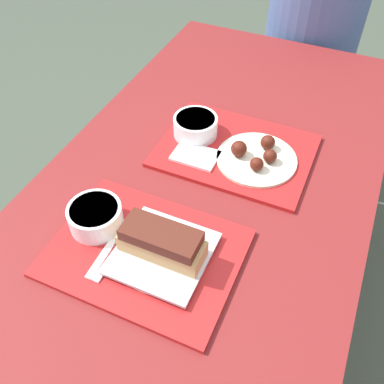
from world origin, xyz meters
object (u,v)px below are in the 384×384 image
(brisket_sandwich_plate, at_px, (162,247))
(tray_near, at_px, (145,253))
(tray_far, at_px, (235,151))
(bowl_coleslaw_near, at_px, (95,216))
(wings_plate_far, at_px, (256,156))
(bowl_coleslaw_far, at_px, (195,125))
(person_seated_across, at_px, (315,22))

(brisket_sandwich_plate, bearing_deg, tray_near, -174.46)
(tray_near, distance_m, brisket_sandwich_plate, 0.06)
(tray_far, relative_size, bowl_coleslaw_near, 3.33)
(bowl_coleslaw_near, bearing_deg, wings_plate_far, 53.69)
(tray_far, height_order, bowl_coleslaw_far, bowl_coleslaw_far)
(tray_far, distance_m, brisket_sandwich_plate, 0.41)
(bowl_coleslaw_far, bearing_deg, wings_plate_far, -10.00)
(tray_near, xyz_separation_m, wings_plate_far, (0.13, 0.39, 0.02))
(wings_plate_far, height_order, person_seated_across, person_seated_across)
(bowl_coleslaw_near, height_order, brisket_sandwich_plate, brisket_sandwich_plate)
(tray_near, xyz_separation_m, person_seated_across, (0.08, 1.33, -0.02))
(brisket_sandwich_plate, xyz_separation_m, bowl_coleslaw_far, (-0.11, 0.42, -0.00))
(bowl_coleslaw_near, relative_size, person_seated_across, 0.17)
(brisket_sandwich_plate, relative_size, wings_plate_far, 0.92)
(brisket_sandwich_plate, height_order, bowl_coleslaw_far, brisket_sandwich_plate)
(bowl_coleslaw_near, bearing_deg, person_seated_across, 80.37)
(tray_far, bearing_deg, tray_near, -99.22)
(person_seated_across, bearing_deg, bowl_coleslaw_near, -99.63)
(wings_plate_far, bearing_deg, bowl_coleslaw_near, -126.31)
(wings_plate_far, bearing_deg, person_seated_across, 92.93)
(bowl_coleslaw_far, bearing_deg, brisket_sandwich_plate, -75.89)
(tray_far, relative_size, person_seated_across, 0.55)
(wings_plate_far, xyz_separation_m, person_seated_across, (-0.05, 0.94, -0.04))
(wings_plate_far, bearing_deg, bowl_coleslaw_far, 170.00)
(tray_near, height_order, person_seated_across, person_seated_across)
(brisket_sandwich_plate, xyz_separation_m, wings_plate_far, (0.09, 0.38, -0.02))
(tray_far, bearing_deg, wings_plate_far, -16.13)
(tray_near, relative_size, wings_plate_far, 1.92)
(tray_near, bearing_deg, tray_far, 80.78)
(bowl_coleslaw_near, height_order, person_seated_across, person_seated_across)
(tray_near, height_order, bowl_coleslaw_far, bowl_coleslaw_far)
(tray_near, xyz_separation_m, bowl_coleslaw_near, (-0.14, 0.02, 0.04))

